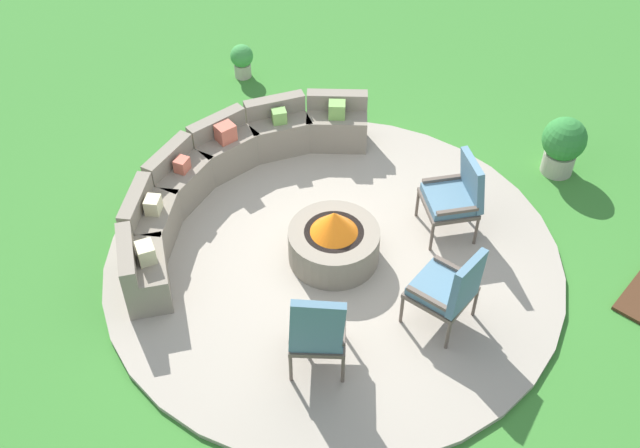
{
  "coord_description": "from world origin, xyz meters",
  "views": [
    {
      "loc": [
        -4.55,
        -3.76,
        6.37
      ],
      "look_at": [
        0.0,
        0.2,
        0.45
      ],
      "focal_mm": 43.57,
      "sensor_mm": 36.0,
      "label": 1
    }
  ],
  "objects_px": {
    "lounge_chair_front_right": "(450,288)",
    "potted_plant_2": "(242,59)",
    "potted_plant_1": "(563,144)",
    "fire_pit": "(334,241)",
    "lounge_chair_back_left": "(457,194)",
    "curved_stone_bench": "(223,175)",
    "lounge_chair_front_left": "(317,329)"
  },
  "relations": [
    {
      "from": "lounge_chair_back_left",
      "to": "potted_plant_1",
      "type": "relative_size",
      "value": 1.29
    },
    {
      "from": "potted_plant_1",
      "to": "lounge_chair_front_left",
      "type": "bearing_deg",
      "value": 175.99
    },
    {
      "from": "curved_stone_bench",
      "to": "lounge_chair_front_left",
      "type": "bearing_deg",
      "value": -114.89
    },
    {
      "from": "lounge_chair_front_left",
      "to": "lounge_chair_front_right",
      "type": "bearing_deg",
      "value": 24.62
    },
    {
      "from": "potted_plant_1",
      "to": "potted_plant_2",
      "type": "distance_m",
      "value": 4.61
    },
    {
      "from": "curved_stone_bench",
      "to": "potted_plant_1",
      "type": "xyz_separation_m",
      "value": [
        3.08,
        -2.78,
        0.08
      ]
    },
    {
      "from": "lounge_chair_front_left",
      "to": "lounge_chair_front_right",
      "type": "height_order",
      "value": "lounge_chair_front_left"
    },
    {
      "from": "lounge_chair_back_left",
      "to": "curved_stone_bench",
      "type": "bearing_deg",
      "value": 66.4
    },
    {
      "from": "potted_plant_1",
      "to": "potted_plant_2",
      "type": "bearing_deg",
      "value": 103.59
    },
    {
      "from": "lounge_chair_back_left",
      "to": "potted_plant_1",
      "type": "xyz_separation_m",
      "value": [
        1.78,
        -0.39,
        -0.16
      ]
    },
    {
      "from": "lounge_chair_front_left",
      "to": "lounge_chair_back_left",
      "type": "relative_size",
      "value": 1.16
    },
    {
      "from": "fire_pit",
      "to": "lounge_chair_front_left",
      "type": "xyz_separation_m",
      "value": [
        -1.21,
        -0.82,
        0.32
      ]
    },
    {
      "from": "lounge_chair_front_left",
      "to": "lounge_chair_back_left",
      "type": "xyz_separation_m",
      "value": [
        2.45,
        0.09,
        -0.04
      ]
    },
    {
      "from": "fire_pit",
      "to": "lounge_chair_back_left",
      "type": "distance_m",
      "value": 1.47
    },
    {
      "from": "curved_stone_bench",
      "to": "lounge_chair_back_left",
      "type": "distance_m",
      "value": 2.74
    },
    {
      "from": "lounge_chair_front_left",
      "to": "potted_plant_2",
      "type": "xyz_separation_m",
      "value": [
        3.15,
        4.18,
        -0.36
      ]
    },
    {
      "from": "lounge_chair_front_right",
      "to": "potted_plant_1",
      "type": "bearing_deg",
      "value": 3.2
    },
    {
      "from": "lounge_chair_front_right",
      "to": "curved_stone_bench",
      "type": "bearing_deg",
      "value": 88.81
    },
    {
      "from": "potted_plant_2",
      "to": "lounge_chair_front_left",
      "type": "bearing_deg",
      "value": -126.95
    },
    {
      "from": "lounge_chair_front_right",
      "to": "potted_plant_2",
      "type": "height_order",
      "value": "lounge_chair_front_right"
    },
    {
      "from": "fire_pit",
      "to": "lounge_chair_front_left",
      "type": "bearing_deg",
      "value": -145.89
    },
    {
      "from": "fire_pit",
      "to": "potted_plant_2",
      "type": "relative_size",
      "value": 1.99
    },
    {
      "from": "curved_stone_bench",
      "to": "potted_plant_1",
      "type": "height_order",
      "value": "potted_plant_1"
    },
    {
      "from": "curved_stone_bench",
      "to": "lounge_chair_front_right",
      "type": "distance_m",
      "value": 3.12
    },
    {
      "from": "lounge_chair_front_left",
      "to": "potted_plant_1",
      "type": "relative_size",
      "value": 1.49
    },
    {
      "from": "lounge_chair_back_left",
      "to": "potted_plant_2",
      "type": "distance_m",
      "value": 4.17
    },
    {
      "from": "potted_plant_2",
      "to": "lounge_chair_back_left",
      "type": "bearing_deg",
      "value": -99.63
    },
    {
      "from": "fire_pit",
      "to": "curved_stone_bench",
      "type": "xyz_separation_m",
      "value": [
        -0.05,
        1.67,
        0.03
      ]
    },
    {
      "from": "potted_plant_1",
      "to": "potted_plant_2",
      "type": "xyz_separation_m",
      "value": [
        -1.08,
        4.48,
        -0.15
      ]
    },
    {
      "from": "fire_pit",
      "to": "curved_stone_bench",
      "type": "relative_size",
      "value": 0.25
    },
    {
      "from": "lounge_chair_front_right",
      "to": "potted_plant_1",
      "type": "relative_size",
      "value": 1.31
    },
    {
      "from": "potted_plant_1",
      "to": "lounge_chair_back_left",
      "type": "bearing_deg",
      "value": 167.76
    }
  ]
}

